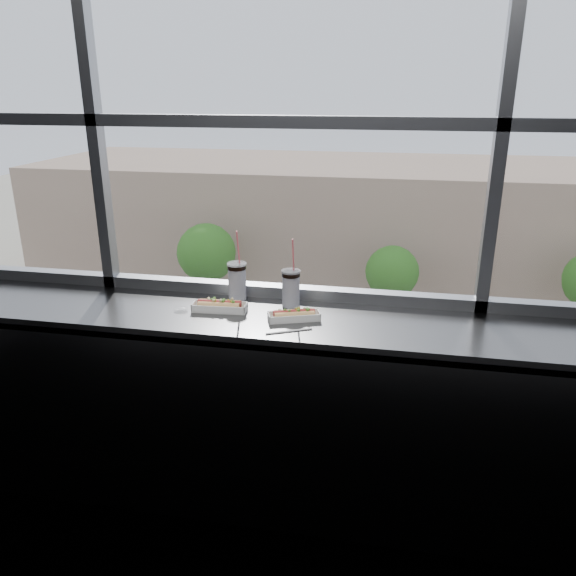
% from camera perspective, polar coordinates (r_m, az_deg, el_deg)
% --- Properties ---
extents(wall_back_lower, '(6.00, 0.00, 6.00)m').
position_cam_1_polar(wall_back_lower, '(3.24, -0.26, -9.99)').
color(wall_back_lower, black).
rests_on(wall_back_lower, ground).
extents(window_glass, '(6.00, 0.00, 6.00)m').
position_cam_1_polar(window_glass, '(2.83, -0.24, 22.62)').
color(window_glass, silver).
rests_on(window_glass, ground).
extents(window_mullions, '(6.00, 0.08, 2.40)m').
position_cam_1_polar(window_mullions, '(2.81, -0.33, 22.64)').
color(window_mullions, gray).
rests_on(window_mullions, ground).
extents(counter, '(6.00, 0.55, 0.06)m').
position_cam_1_polar(counter, '(2.77, -1.39, -3.42)').
color(counter, slate).
rests_on(counter, ground).
extents(counter_fascia, '(6.00, 0.04, 1.04)m').
position_cam_1_polar(counter_fascia, '(2.80, -2.44, -15.28)').
color(counter_fascia, slate).
rests_on(counter_fascia, ground).
extents(hotdog_tray_left, '(0.28, 0.11, 0.07)m').
position_cam_1_polar(hotdog_tray_left, '(2.83, -6.96, -1.80)').
color(hotdog_tray_left, white).
rests_on(hotdog_tray_left, counter).
extents(hotdog_tray_right, '(0.26, 0.16, 0.06)m').
position_cam_1_polar(hotdog_tray_right, '(2.70, 0.62, -2.77)').
color(hotdog_tray_right, white).
rests_on(hotdog_tray_right, counter).
extents(soda_cup_left, '(0.10, 0.10, 0.38)m').
position_cam_1_polar(soda_cup_left, '(2.95, -5.19, 0.91)').
color(soda_cup_left, white).
rests_on(soda_cup_left, counter).
extents(soda_cup_right, '(0.10, 0.10, 0.36)m').
position_cam_1_polar(soda_cup_right, '(2.85, 0.30, 0.18)').
color(soda_cup_right, white).
rests_on(soda_cup_right, counter).
extents(loose_straw, '(0.20, 0.11, 0.01)m').
position_cam_1_polar(loose_straw, '(2.58, 0.10, -4.41)').
color(loose_straw, white).
rests_on(loose_straw, counter).
extents(wrapper, '(0.09, 0.06, 0.02)m').
position_cam_1_polar(wrapper, '(2.86, -10.84, -2.09)').
color(wrapper, silver).
rests_on(wrapper, counter).
extents(plaza_ground, '(120.00, 120.00, 0.00)m').
position_cam_1_polar(plaza_ground, '(48.10, 9.86, 3.68)').
color(plaza_ground, '#9F9A88').
rests_on(plaza_ground, ground).
extents(street_asphalt, '(80.00, 10.00, 0.06)m').
position_cam_1_polar(street_asphalt, '(26.28, 8.39, -10.36)').
color(street_asphalt, black).
rests_on(street_asphalt, plaza_ground).
extents(far_sidewalk, '(80.00, 6.00, 0.04)m').
position_cam_1_polar(far_sidewalk, '(33.45, 9.11, -3.54)').
color(far_sidewalk, '#9F9A88').
rests_on(far_sidewalk, plaza_ground).
extents(far_building, '(50.00, 14.00, 8.00)m').
position_cam_1_polar(far_building, '(41.78, 9.97, 6.89)').
color(far_building, gray).
rests_on(far_building, plaza_ground).
extents(car_near_b, '(2.89, 6.45, 2.12)m').
position_cam_1_polar(car_near_b, '(23.66, -10.51, -11.12)').
color(car_near_b, black).
rests_on(car_near_b, street_asphalt).
extents(car_far_a, '(2.84, 6.02, 1.96)m').
position_cam_1_polar(car_far_a, '(31.58, -11.53, -3.15)').
color(car_far_a, black).
rests_on(car_far_a, street_asphalt).
extents(car_near_a, '(3.16, 6.46, 2.08)m').
position_cam_1_polar(car_near_a, '(26.32, -23.05, -9.16)').
color(car_near_a, white).
rests_on(car_near_a, street_asphalt).
extents(car_far_b, '(2.53, 5.94, 1.97)m').
position_cam_1_polar(car_far_b, '(29.38, 9.20, -4.78)').
color(car_far_b, '#A30021').
rests_on(car_far_b, street_asphalt).
extents(car_near_c, '(2.93, 6.11, 1.98)m').
position_cam_1_polar(car_near_c, '(22.34, 7.82, -13.19)').
color(car_near_c, '#8C2E01').
rests_on(car_near_c, street_asphalt).
extents(pedestrian_c, '(0.98, 0.74, 2.21)m').
position_cam_1_polar(pedestrian_c, '(33.65, 15.71, -1.84)').
color(pedestrian_c, '#66605B').
rests_on(pedestrian_c, far_sidewalk).
extents(pedestrian_b, '(0.92, 0.69, 2.08)m').
position_cam_1_polar(pedestrian_b, '(32.08, 10.00, -2.59)').
color(pedestrian_b, '#66605B').
rests_on(pedestrian_b, far_sidewalk).
extents(pedestrian_d, '(0.83, 0.62, 1.86)m').
position_cam_1_polar(pedestrian_d, '(33.42, 23.22, -3.24)').
color(pedestrian_d, '#66605B').
rests_on(pedestrian_d, far_sidewalk).
extents(pedestrian_a, '(0.65, 0.87, 1.95)m').
position_cam_1_polar(pedestrian_a, '(33.34, 1.88, -1.52)').
color(pedestrian_a, '#66605B').
rests_on(pedestrian_a, far_sidewalk).
extents(tree_left, '(3.53, 3.53, 5.52)m').
position_cam_1_polar(tree_left, '(33.96, -8.28, 3.55)').
color(tree_left, '#47382B').
rests_on(tree_left, far_sidewalk).
extents(tree_center, '(3.03, 3.03, 4.74)m').
position_cam_1_polar(tree_center, '(32.33, 10.53, 1.59)').
color(tree_center, '#47382B').
rests_on(tree_center, far_sidewalk).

